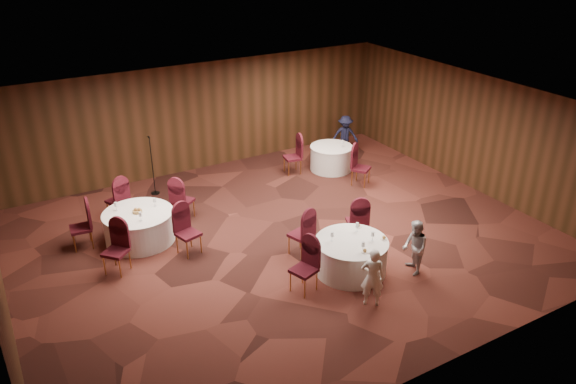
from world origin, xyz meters
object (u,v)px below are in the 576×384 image
table_main (351,256)px  woman_a (372,277)px  man_c (345,136)px  table_right (331,158)px  table_left (139,226)px  woman_b (415,248)px  mic_stand (154,177)px

table_main → woman_a: (-0.33, -1.15, 0.25)m
woman_a → man_c: 7.88m
table_main → woman_a: size_ratio=1.25×
table_main → table_right: 5.52m
table_left → man_c: (7.31, 2.05, 0.27)m
table_right → woman_b: bearing=-106.2°
table_main → table_right: size_ratio=1.22×
table_main → table_left: bearing=135.1°
table_main → mic_stand: bearing=112.7°
table_right → man_c: (1.05, 0.78, 0.27)m
table_right → table_main: bearing=-119.6°
woman_b → mic_stand: bearing=-131.1°
table_left → woman_b: woman_b is taller
table_left → table_right: (6.26, 1.27, 0.00)m
mic_stand → woman_a: 7.29m
mic_stand → woman_b: size_ratio=1.37×
woman_b → man_c: man_c is taller
mic_stand → woman_a: size_ratio=1.33×
table_main → table_right: (2.73, 4.79, 0.00)m
table_right → man_c: man_c is taller
mic_stand → man_c: size_ratio=1.29×
table_left → man_c: bearing=15.6°
table_main → mic_stand: size_ratio=0.93×
woman_b → man_c: (2.65, 6.28, 0.04)m
woman_a → table_main: bearing=-72.2°
table_right → mic_stand: size_ratio=0.77×
table_left → mic_stand: bearing=64.5°
table_main → woman_a: woman_a is taller
table_right → woman_a: (-3.06, -5.94, 0.25)m
table_right → woman_b: size_ratio=1.05×
table_left → table_right: size_ratio=1.27×
woman_a → table_right: bearing=-83.3°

